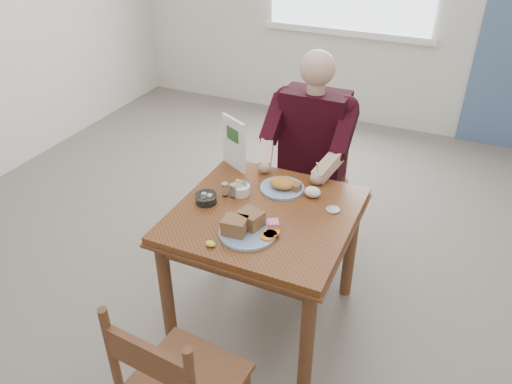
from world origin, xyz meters
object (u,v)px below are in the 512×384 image
at_px(far_plate, 283,185).
at_px(near_plate, 246,227).
at_px(diner, 310,144).
at_px(table, 264,229).
at_px(chair_far, 311,183).

bearing_deg(far_plate, near_plate, -92.09).
distance_m(near_plate, far_plate, 0.44).
distance_m(diner, far_plate, 0.47).
height_order(table, chair_far, chair_far).
distance_m(chair_far, near_plate, 1.05).
distance_m(chair_far, far_plate, 0.63).
distance_m(table, near_plate, 0.25).
bearing_deg(chair_far, far_plate, -89.20).
relative_size(near_plate, far_plate, 1.07).
bearing_deg(chair_far, diner, -89.99).
relative_size(table, chair_far, 0.97).
height_order(diner, near_plate, diner).
xyz_separation_m(table, chair_far, (0.00, 0.80, -0.16)).
xyz_separation_m(near_plate, far_plate, (0.02, 0.44, -0.01)).
xyz_separation_m(table, far_plate, (0.01, 0.24, 0.14)).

